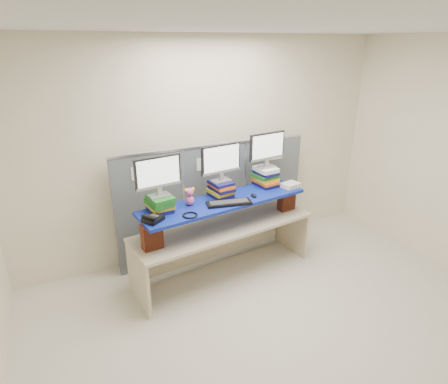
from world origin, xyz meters
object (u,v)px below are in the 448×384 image
blue_board (224,201)px  monitor_right (267,148)px  monitor_center (221,161)px  keyboard (229,203)px  desk (224,235)px  desk_phone (153,219)px  monitor_left (158,174)px

blue_board → monitor_right: bearing=9.6°
monitor_center → keyboard: monitor_center is taller
monitor_center → monitor_right: 0.67m
monitor_center → keyboard: 0.49m
desk → desk_phone: size_ratio=9.25×
blue_board → monitor_left: monitor_left is taller
monitor_right → desk: bearing=-170.4°
desk → monitor_left: 1.16m
blue_board → monitor_center: size_ratio=4.00×
monitor_center → keyboard: (-0.02, -0.25, -0.42)m
desk → blue_board: blue_board is taller
monitor_left → keyboard: 0.87m
monitor_right → desk_phone: 1.68m
blue_board → monitor_center: (0.02, 0.12, 0.46)m
blue_board → monitor_center: 0.47m
blue_board → monitor_center: monitor_center is taller
monitor_right → blue_board: bearing=-170.4°
desk → blue_board: bearing=173.2°
monitor_left → keyboard: (0.75, -0.16, -0.41)m
desk → keyboard: (0.00, -0.13, 0.48)m
monitor_left → blue_board: bearing=-9.1°
monitor_center → monitor_right: (0.66, 0.08, 0.05)m
monitor_center → desk_phone: bearing=-168.4°
monitor_left → monitor_center: monitor_center is taller
blue_board → keyboard: size_ratio=3.82×
desk → monitor_left: (-0.75, 0.03, 0.88)m
monitor_left → monitor_center: (0.77, 0.09, 0.02)m
monitor_left → monitor_center: bearing=0.0°
monitor_left → monitor_right: (1.43, 0.17, 0.07)m
monitor_center → monitor_right: bearing=0.0°
monitor_center → monitor_left: bearing=-180.0°
keyboard → desk_phone: 0.89m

